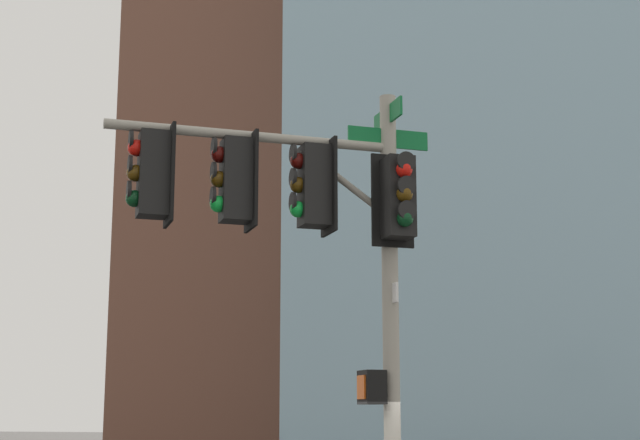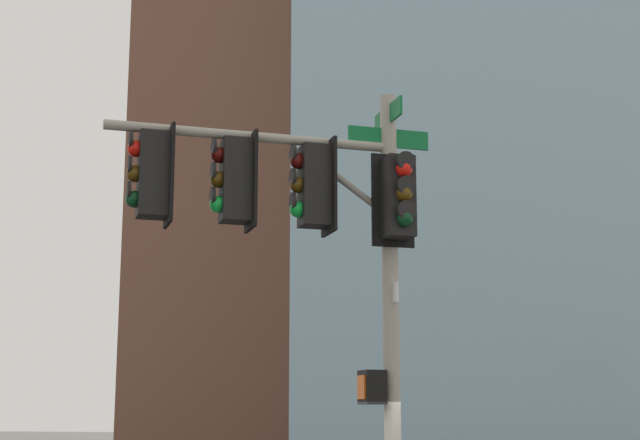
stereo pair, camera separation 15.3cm
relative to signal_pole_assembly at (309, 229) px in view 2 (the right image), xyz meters
The scene contains 2 objects.
signal_pole_assembly is the anchor object (origin of this frame).
building_brick_midblock 49.40m from the signal_pole_assembly, 161.67° to the right, with size 17.89×16.89×49.54m, color brown.
Camera 2 is at (11.39, 3.33, 2.36)m, focal length 54.29 mm.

